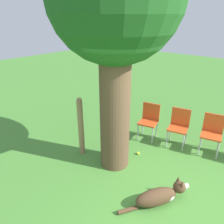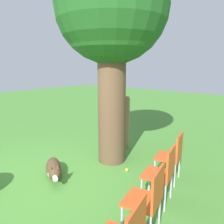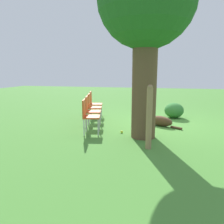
{
  "view_description": "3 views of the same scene",
  "coord_description": "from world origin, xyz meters",
  "px_view_note": "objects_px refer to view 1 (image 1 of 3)",
  "views": [
    {
      "loc": [
        -2.71,
        -1.13,
        2.93
      ],
      "look_at": [
        0.36,
        1.47,
        1.14
      ],
      "focal_mm": 35.0,
      "sensor_mm": 36.0,
      "label": 1
    },
    {
      "loc": [
        3.27,
        -2.16,
        2.09
      ],
      "look_at": [
        0.23,
        1.4,
        1.09
      ],
      "focal_mm": 35.0,
      "sensor_mm": 36.0,
      "label": 2
    },
    {
      "loc": [
        -0.16,
        6.63,
        1.63
      ],
      "look_at": [
        1.25,
        0.62,
        0.46
      ],
      "focal_mm": 35.0,
      "sensor_mm": 36.0,
      "label": 3
    }
  ],
  "objects_px": {
    "dog": "(160,196)",
    "fence_post": "(81,126)",
    "red_chair_2": "(179,124)",
    "tennis_ball": "(138,153)",
    "red_chair_1": "(212,131)",
    "red_chair_3": "(149,119)",
    "oak_tree": "(116,4)"
  },
  "relations": [
    {
      "from": "oak_tree",
      "to": "dog",
      "type": "bearing_deg",
      "value": -105.53
    },
    {
      "from": "tennis_ball",
      "to": "dog",
      "type": "bearing_deg",
      "value": -131.23
    },
    {
      "from": "dog",
      "to": "fence_post",
      "type": "height_order",
      "value": "fence_post"
    },
    {
      "from": "red_chair_2",
      "to": "dog",
      "type": "bearing_deg",
      "value": 4.7
    },
    {
      "from": "red_chair_2",
      "to": "tennis_ball",
      "type": "bearing_deg",
      "value": -37.18
    },
    {
      "from": "fence_post",
      "to": "tennis_ball",
      "type": "xyz_separation_m",
      "value": [
        0.77,
        -1.03,
        -0.65
      ]
    },
    {
      "from": "oak_tree",
      "to": "red_chair_2",
      "type": "height_order",
      "value": "oak_tree"
    },
    {
      "from": "red_chair_1",
      "to": "red_chair_3",
      "type": "bearing_deg",
      "value": -88.5
    },
    {
      "from": "red_chair_1",
      "to": "red_chair_2",
      "type": "bearing_deg",
      "value": -88.5
    },
    {
      "from": "oak_tree",
      "to": "fence_post",
      "type": "height_order",
      "value": "oak_tree"
    },
    {
      "from": "red_chair_1",
      "to": "red_chair_3",
      "type": "relative_size",
      "value": 1.0
    },
    {
      "from": "dog",
      "to": "red_chair_1",
      "type": "height_order",
      "value": "red_chair_1"
    },
    {
      "from": "dog",
      "to": "tennis_ball",
      "type": "height_order",
      "value": "dog"
    },
    {
      "from": "fence_post",
      "to": "red_chair_2",
      "type": "bearing_deg",
      "value": -39.95
    },
    {
      "from": "oak_tree",
      "to": "fence_post",
      "type": "distance_m",
      "value": 2.54
    },
    {
      "from": "dog",
      "to": "tennis_ball",
      "type": "relative_size",
      "value": 16.74
    },
    {
      "from": "red_chair_1",
      "to": "tennis_ball",
      "type": "height_order",
      "value": "red_chair_1"
    },
    {
      "from": "red_chair_1",
      "to": "tennis_ball",
      "type": "relative_size",
      "value": 13.31
    },
    {
      "from": "oak_tree",
      "to": "red_chair_1",
      "type": "height_order",
      "value": "oak_tree"
    },
    {
      "from": "red_chair_3",
      "to": "tennis_ball",
      "type": "xyz_separation_m",
      "value": [
        -0.84,
        -0.25,
        -0.49
      ]
    },
    {
      "from": "oak_tree",
      "to": "red_chair_1",
      "type": "xyz_separation_m",
      "value": [
        1.78,
        -1.39,
        -2.56
      ]
    },
    {
      "from": "fence_post",
      "to": "red_chair_2",
      "type": "distance_m",
      "value": 2.33
    },
    {
      "from": "red_chair_3",
      "to": "red_chair_1",
      "type": "bearing_deg",
      "value": 91.5
    },
    {
      "from": "dog",
      "to": "red_chair_2",
      "type": "xyz_separation_m",
      "value": [
        1.96,
        0.61,
        0.37
      ]
    },
    {
      "from": "fence_post",
      "to": "red_chair_1",
      "type": "bearing_deg",
      "value": -48.35
    },
    {
      "from": "oak_tree",
      "to": "fence_post",
      "type": "xyz_separation_m",
      "value": [
        -0.19,
        0.82,
        -2.4
      ]
    },
    {
      "from": "red_chair_2",
      "to": "red_chair_1",
      "type": "bearing_deg",
      "value": 91.5
    },
    {
      "from": "dog",
      "to": "fence_post",
      "type": "relative_size",
      "value": 0.84
    },
    {
      "from": "red_chair_2",
      "to": "oak_tree",
      "type": "bearing_deg",
      "value": -35.63
    },
    {
      "from": "red_chair_2",
      "to": "red_chair_3",
      "type": "relative_size",
      "value": 1.0
    },
    {
      "from": "dog",
      "to": "red_chair_2",
      "type": "distance_m",
      "value": 2.08
    },
    {
      "from": "dog",
      "to": "fence_post",
      "type": "distance_m",
      "value": 2.18
    }
  ]
}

